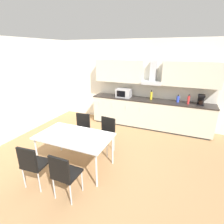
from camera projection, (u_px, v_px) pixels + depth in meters
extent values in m
cube|color=#9E754C|center=(95.00, 163.00, 3.99)|extent=(8.06, 8.21, 0.02)
cube|color=silver|center=(132.00, 82.00, 5.94)|extent=(6.45, 0.10, 2.76)
cube|color=silver|center=(0.00, 93.00, 4.52)|extent=(0.10, 6.57, 2.76)
cube|color=#333333|center=(148.00, 126.00, 5.84)|extent=(3.62, 0.54, 0.05)
cube|color=beige|center=(149.00, 113.00, 5.69)|extent=(3.77, 0.58, 0.86)
cube|color=#282321|center=(150.00, 100.00, 5.54)|extent=(3.79, 0.60, 0.03)
cube|color=silver|center=(99.00, 104.00, 5.95)|extent=(0.01, 0.01, 0.14)
cube|color=silver|center=(112.00, 105.00, 5.78)|extent=(0.01, 0.01, 0.14)
cube|color=silver|center=(126.00, 107.00, 5.61)|extent=(0.01, 0.01, 0.14)
cube|color=silver|center=(140.00, 109.00, 5.44)|extent=(0.01, 0.01, 0.14)
cube|color=silver|center=(152.00, 91.00, 5.70)|extent=(3.77, 0.02, 0.46)
cube|color=beige|center=(120.00, 71.00, 5.75)|extent=(1.59, 0.34, 0.71)
cube|color=beige|center=(191.00, 74.00, 4.96)|extent=(1.59, 0.34, 0.71)
cube|color=#B7BABF|center=(152.00, 83.00, 5.44)|extent=(0.59, 0.40, 0.10)
cube|color=#B7BABF|center=(153.00, 71.00, 5.43)|extent=(0.20, 0.16, 0.66)
cube|color=#ADADB2|center=(124.00, 93.00, 5.81)|extent=(0.48, 0.34, 0.28)
cube|color=black|center=(121.00, 94.00, 5.67)|extent=(0.29, 0.01, 0.20)
cube|color=black|center=(200.00, 105.00, 5.00)|extent=(0.18, 0.18, 0.02)
cylinder|color=black|center=(201.00, 102.00, 4.97)|extent=(0.12, 0.12, 0.12)
cube|color=black|center=(201.00, 99.00, 5.01)|extent=(0.16, 0.08, 0.30)
cube|color=black|center=(202.00, 96.00, 4.91)|extent=(0.18, 0.16, 0.06)
cylinder|color=red|center=(188.00, 100.00, 5.07)|extent=(0.07, 0.07, 0.24)
cylinder|color=black|center=(189.00, 95.00, 5.02)|extent=(0.03, 0.03, 0.05)
cylinder|color=blue|center=(178.00, 99.00, 5.25)|extent=(0.08, 0.08, 0.19)
cylinder|color=black|center=(178.00, 95.00, 5.21)|extent=(0.03, 0.03, 0.04)
cylinder|color=yellow|center=(151.00, 96.00, 5.53)|extent=(0.07, 0.07, 0.25)
cylinder|color=black|center=(152.00, 91.00, 5.48)|extent=(0.03, 0.03, 0.05)
cube|color=white|center=(74.00, 136.00, 3.64)|extent=(1.54, 0.89, 0.04)
cylinder|color=silver|center=(37.00, 154.00, 3.70)|extent=(0.04, 0.04, 0.71)
cylinder|color=silver|center=(96.00, 171.00, 3.18)|extent=(0.04, 0.04, 0.71)
cylinder|color=silver|center=(60.00, 138.00, 4.36)|extent=(0.04, 0.04, 0.71)
cylinder|color=silver|center=(113.00, 150.00, 3.84)|extent=(0.04, 0.04, 0.71)
cube|color=black|center=(80.00, 131.00, 4.51)|extent=(0.42, 0.42, 0.04)
cube|color=black|center=(83.00, 121.00, 4.60)|extent=(0.38, 0.06, 0.40)
cylinder|color=silver|center=(84.00, 143.00, 4.39)|extent=(0.02, 0.02, 0.43)
cylinder|color=silver|center=(72.00, 141.00, 4.49)|extent=(0.02, 0.02, 0.43)
cylinder|color=silver|center=(90.00, 137.00, 4.69)|extent=(0.02, 0.02, 0.43)
cylinder|color=silver|center=(78.00, 135.00, 4.79)|extent=(0.02, 0.02, 0.43)
cube|color=black|center=(36.00, 164.00, 3.22)|extent=(0.43, 0.43, 0.04)
cube|color=black|center=(27.00, 159.00, 2.98)|extent=(0.38, 0.07, 0.40)
cylinder|color=silver|center=(37.00, 167.00, 3.50)|extent=(0.02, 0.02, 0.43)
cylinder|color=silver|center=(51.00, 170.00, 3.40)|extent=(0.02, 0.02, 0.43)
cylinder|color=silver|center=(24.00, 178.00, 3.20)|extent=(0.02, 0.02, 0.43)
cylinder|color=silver|center=(39.00, 182.00, 3.10)|extent=(0.02, 0.02, 0.43)
cube|color=black|center=(67.00, 173.00, 2.97)|extent=(0.40, 0.40, 0.04)
cube|color=black|center=(59.00, 169.00, 2.74)|extent=(0.38, 0.04, 0.40)
cylinder|color=silver|center=(67.00, 176.00, 3.25)|extent=(0.02, 0.02, 0.43)
cylinder|color=silver|center=(82.00, 181.00, 3.13)|extent=(0.02, 0.02, 0.43)
cylinder|color=silver|center=(54.00, 188.00, 2.96)|extent=(0.02, 0.02, 0.43)
cylinder|color=silver|center=(71.00, 195.00, 2.83)|extent=(0.02, 0.02, 0.43)
cube|color=black|center=(105.00, 136.00, 4.26)|extent=(0.44, 0.44, 0.04)
cube|color=black|center=(108.00, 125.00, 4.33)|extent=(0.38, 0.08, 0.40)
cylinder|color=silver|center=(107.00, 149.00, 4.12)|extent=(0.02, 0.02, 0.43)
cylinder|color=silver|center=(95.00, 146.00, 4.27)|extent=(0.02, 0.02, 0.43)
cylinder|color=silver|center=(114.00, 143.00, 4.40)|extent=(0.02, 0.02, 0.43)
cylinder|color=silver|center=(103.00, 140.00, 4.55)|extent=(0.02, 0.02, 0.43)
cone|color=silver|center=(70.00, 84.00, 3.27)|extent=(0.32, 0.32, 0.22)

